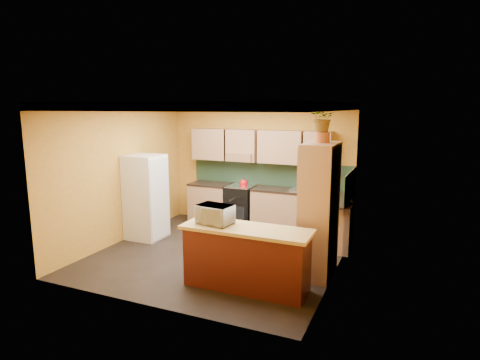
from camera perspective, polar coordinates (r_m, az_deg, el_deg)
name	(u,v)px	position (r m, az deg, el deg)	size (l,w,h in m)	color
room_shell	(225,138)	(7.21, -2.16, 5.99)	(4.24, 4.24, 2.72)	black
base_cabinets_back	(267,209)	(8.77, 3.84, -4.18)	(3.65, 0.60, 0.88)	#A37856
countertop_back	(267,189)	(8.66, 3.88, -1.23)	(3.65, 0.62, 0.04)	black
stove	(241,206)	(8.98, 0.08, -3.70)	(0.58, 0.58, 0.91)	black
kettle	(244,183)	(8.78, 0.55, -0.38)	(0.17, 0.17, 0.18)	red
sink	(302,190)	(8.44, 8.85, -1.41)	(0.48, 0.40, 0.03)	silver
base_cabinets_right	(329,226)	(7.71, 12.61, -6.46)	(0.60, 0.80, 0.88)	#A37856
countertop_right	(330,202)	(7.59, 12.74, -3.13)	(0.62, 0.80, 0.04)	black
fridge	(146,197)	(8.30, -13.26, -2.36)	(0.68, 0.66, 1.70)	white
pantry	(319,210)	(6.38, 11.19, -4.24)	(0.48, 0.90, 2.10)	#A37856
fern_pot	(323,137)	(6.25, 11.66, 5.95)	(0.22, 0.22, 0.16)	#9D4F26
fern	(323,117)	(6.23, 11.76, 8.74)	(0.40, 0.35, 0.45)	#A37856
breakfast_bar	(246,260)	(5.96, 0.88, -11.28)	(1.80, 0.55, 0.88)	#531813
bar_top	(246,229)	(5.80, 0.89, -7.01)	(1.90, 0.65, 0.05)	tan
microwave	(215,214)	(5.96, -3.60, -4.89)	(0.51, 0.35, 0.28)	white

